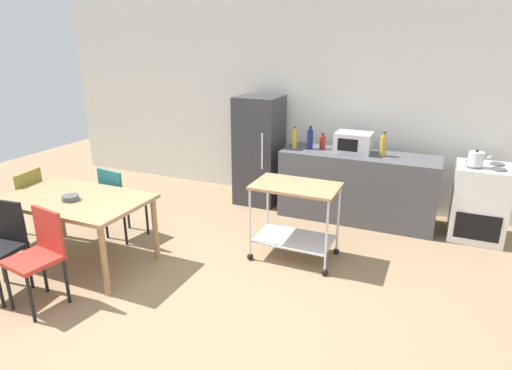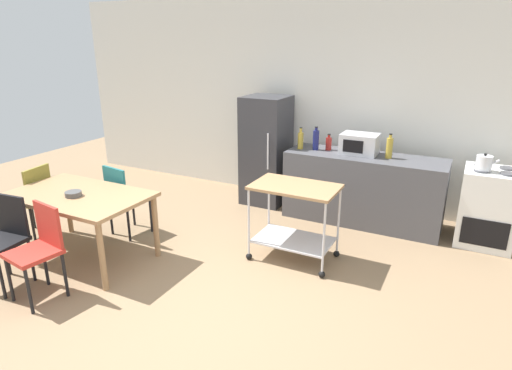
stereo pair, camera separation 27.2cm
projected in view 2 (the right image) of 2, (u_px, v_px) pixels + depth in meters
The scene contains 18 objects.
ground_plane at pixel (191, 304), 3.95m from camera, with size 12.00×12.00×0.00m, color #8C7051.
back_wall at pixel (316, 101), 6.18m from camera, with size 8.40×0.12×2.90m, color silver.
kitchen_counter at pixel (363, 189), 5.61m from camera, with size 2.00×0.64×0.90m, color #4C4C51.
dining_table at pixel (79, 201), 4.59m from camera, with size 1.50×0.90×0.75m.
chair_teal at pixel (124, 195), 5.19m from camera, with size 0.46×0.46×0.89m.
chair_black at pixel (4, 235), 4.14m from camera, with size 0.44×0.44×0.89m.
chair_olive at pixel (33, 196), 5.15m from camera, with size 0.46×0.46×0.89m.
chair_red at pixel (39, 246), 3.93m from camera, with size 0.46×0.46×0.89m.
stove_oven at pixel (487, 207), 5.00m from camera, with size 0.60×0.61×0.92m.
refrigerator at pixel (266, 150), 6.21m from camera, with size 0.60×0.63×1.55m.
kitchen_cart at pixel (294, 210), 4.60m from camera, with size 0.91×0.57×0.85m.
bottle_vinegar at pixel (301, 140), 5.76m from camera, with size 0.08×0.08×0.29m.
bottle_wine at pixel (316, 140), 5.71m from camera, with size 0.08×0.08×0.31m.
bottle_hot_sauce at pixel (329, 143), 5.71m from camera, with size 0.08×0.08×0.22m.
microwave at pixel (360, 144), 5.51m from camera, with size 0.46×0.35×0.26m.
bottle_sesame_oil at pixel (389, 148), 5.31m from camera, with size 0.08×0.08×0.31m.
fruit_bowl at pixel (73, 194), 4.48m from camera, with size 0.17×0.17×0.05m, color #4C4C4C.
kettle at pixel (484, 163), 4.79m from camera, with size 0.24×0.17×0.19m.
Camera 2 is at (2.07, -2.74, 2.32)m, focal length 30.25 mm.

